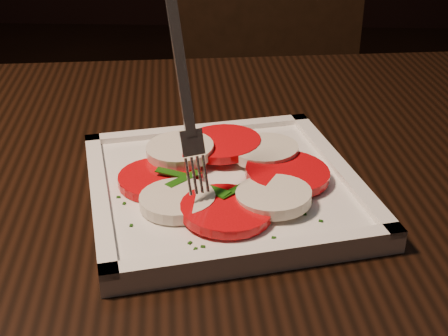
{
  "coord_description": "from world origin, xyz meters",
  "views": [
    {
      "loc": [
        0.03,
        -0.8,
        1.05
      ],
      "look_at": [
        0.01,
        -0.3,
        0.78
      ],
      "focal_mm": 50.0,
      "sensor_mm": 36.0,
      "label": 1
    }
  ],
  "objects_px": {
    "chair": "(264,99)",
    "fork": "(181,85)",
    "table": "(235,275)",
    "plate": "(224,189)"
  },
  "relations": [
    {
      "from": "plate",
      "to": "fork",
      "type": "height_order",
      "value": "fork"
    },
    {
      "from": "table",
      "to": "fork",
      "type": "xyz_separation_m",
      "value": [
        -0.05,
        -0.02,
        0.21
      ]
    },
    {
      "from": "chair",
      "to": "fork",
      "type": "bearing_deg",
      "value": -95.38
    },
    {
      "from": "plate",
      "to": "fork",
      "type": "relative_size",
      "value": 1.48
    },
    {
      "from": "table",
      "to": "chair",
      "type": "xyz_separation_m",
      "value": [
        0.04,
        0.78,
        -0.12
      ]
    },
    {
      "from": "chair",
      "to": "fork",
      "type": "xyz_separation_m",
      "value": [
        -0.09,
        -0.8,
        0.33
      ]
    },
    {
      "from": "table",
      "to": "plate",
      "type": "distance_m",
      "value": 0.11
    },
    {
      "from": "chair",
      "to": "table",
      "type": "bearing_deg",
      "value": -92.18
    },
    {
      "from": "table",
      "to": "fork",
      "type": "distance_m",
      "value": 0.22
    },
    {
      "from": "table",
      "to": "fork",
      "type": "relative_size",
      "value": 7.85
    }
  ]
}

